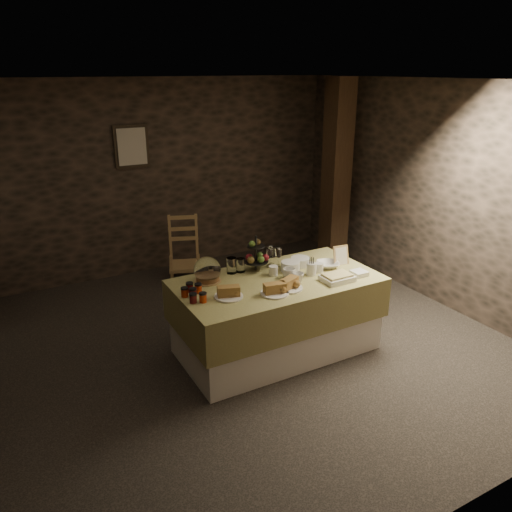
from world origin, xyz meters
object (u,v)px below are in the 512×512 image
buffet_table (277,310)px  chair (183,252)px  timber_column (336,176)px  fruit_stand (257,257)px

buffet_table → chair: size_ratio=2.87×
buffet_table → timber_column: bearing=40.4°
buffet_table → chair: 2.16m
buffet_table → chair: bearing=94.4°
chair → fruit_stand: fruit_stand is taller
buffet_table → fruit_stand: size_ratio=5.42×
chair → fruit_stand: 1.93m
timber_column → buffet_table: bearing=-139.6°
buffet_table → chair: chair is taller
buffet_table → timber_column: size_ratio=0.76×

